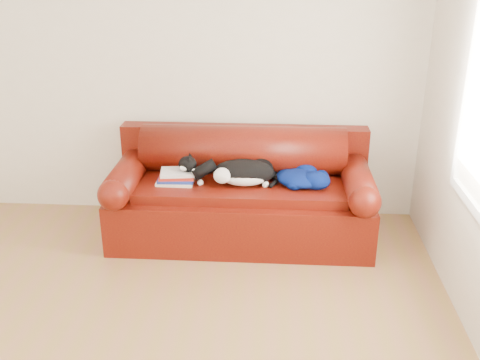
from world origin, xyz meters
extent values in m
plane|color=olive|center=(0.00, 0.00, 0.00)|extent=(4.50, 4.50, 0.00)
cube|color=beige|center=(0.00, 2.00, 1.30)|extent=(4.50, 0.02, 2.60)
cube|color=#390208|center=(0.75, 1.50, 0.21)|extent=(2.10, 0.90, 0.42)
cube|color=#390208|center=(0.75, 1.45, 0.45)|extent=(1.66, 0.62, 0.10)
cylinder|color=black|center=(-0.18, 1.17, 0.03)|extent=(0.06, 0.06, 0.05)
cylinder|color=black|center=(1.68, 1.17, 0.03)|extent=(0.06, 0.06, 0.05)
cylinder|color=black|center=(-0.18, 1.83, 0.03)|extent=(0.06, 0.06, 0.05)
cylinder|color=black|center=(1.68, 1.83, 0.03)|extent=(0.06, 0.06, 0.05)
cube|color=#390208|center=(0.75, 1.86, 0.42)|extent=(2.10, 0.18, 0.85)
cylinder|color=#390208|center=(0.75, 1.75, 0.68)|extent=(1.70, 0.40, 0.40)
cylinder|color=#390208|center=(-0.18, 1.50, 0.54)|extent=(0.24, 0.88, 0.24)
sphere|color=#390208|center=(-0.18, 1.06, 0.54)|extent=(0.24, 0.24, 0.24)
cylinder|color=#390208|center=(1.68, 1.50, 0.54)|extent=(0.24, 0.88, 0.24)
sphere|color=#390208|center=(1.68, 1.06, 0.54)|extent=(0.24, 0.24, 0.24)
cube|color=#EAE8CA|center=(0.23, 1.43, 0.51)|extent=(0.30, 0.23, 0.02)
cube|color=white|center=(0.23, 1.43, 0.51)|extent=(0.28, 0.22, 0.02)
cube|color=#1C329A|center=(0.23, 1.43, 0.54)|extent=(0.29, 0.23, 0.02)
cube|color=white|center=(0.23, 1.43, 0.54)|extent=(0.28, 0.22, 0.02)
cube|color=#AE2113|center=(0.23, 1.43, 0.56)|extent=(0.29, 0.24, 0.02)
cube|color=white|center=(0.23, 1.43, 0.56)|extent=(0.28, 0.22, 0.02)
cube|color=silver|center=(0.23, 1.43, 0.59)|extent=(0.30, 0.24, 0.02)
cube|color=white|center=(0.23, 1.43, 0.59)|extent=(0.28, 0.23, 0.02)
ellipsoid|color=black|center=(0.77, 1.43, 0.60)|extent=(0.55, 0.43, 0.20)
ellipsoid|color=white|center=(0.77, 1.37, 0.56)|extent=(0.37, 0.27, 0.13)
ellipsoid|color=white|center=(0.61, 1.33, 0.61)|extent=(0.18, 0.17, 0.13)
ellipsoid|color=black|center=(0.91, 1.50, 0.59)|extent=(0.26, 0.26, 0.17)
ellipsoid|color=black|center=(0.48, 1.31, 0.66)|extent=(0.18, 0.18, 0.13)
ellipsoid|color=white|center=(0.46, 1.27, 0.65)|extent=(0.09, 0.08, 0.05)
sphere|color=#BF7272|center=(0.44, 1.27, 0.65)|extent=(0.02, 0.02, 0.02)
cone|color=black|center=(0.50, 1.29, 0.72)|extent=(0.07, 0.06, 0.06)
cone|color=black|center=(0.48, 1.35, 0.72)|extent=(0.07, 0.06, 0.06)
cylinder|color=black|center=(1.02, 1.51, 0.53)|extent=(0.15, 0.14, 0.04)
sphere|color=white|center=(0.58, 1.30, 0.52)|extent=(0.05, 0.05, 0.05)
sphere|color=white|center=(0.94, 1.38, 0.52)|extent=(0.05, 0.05, 0.05)
ellipsoid|color=#020C44|center=(1.22, 1.45, 0.56)|extent=(0.40, 0.37, 0.12)
ellipsoid|color=#020C44|center=(1.34, 1.39, 0.57)|extent=(0.25, 0.22, 0.14)
ellipsoid|color=#020C44|center=(1.14, 1.52, 0.55)|extent=(0.25, 0.28, 0.09)
ellipsoid|color=#020C44|center=(1.27, 1.55, 0.57)|extent=(0.21, 0.17, 0.14)
ellipsoid|color=#020C44|center=(1.17, 1.36, 0.54)|extent=(0.16, 0.17, 0.09)
ellipsoid|color=#B5B7C7|center=(1.27, 1.38, 0.58)|extent=(0.17, 0.07, 0.04)
camera|label=1|loc=(1.02, -2.70, 2.24)|focal=42.00mm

